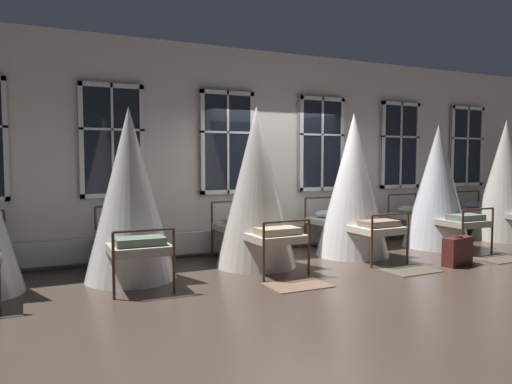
{
  "coord_description": "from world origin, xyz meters",
  "views": [
    {
      "loc": [
        -4.18,
        -6.57,
        1.65
      ],
      "look_at": [
        -0.93,
        0.15,
        1.14
      ],
      "focal_mm": 34.2,
      "sensor_mm": 36.0,
      "label": 1
    }
  ],
  "objects_px": {
    "cot_second": "(130,196)",
    "cot_third": "(256,189)",
    "cot_fifth": "(437,188)",
    "cot_sixth": "(505,181)",
    "cot_fourth": "(353,187)",
    "suitcase_dark": "(457,251)"
  },
  "relations": [
    {
      "from": "cot_second",
      "to": "cot_sixth",
      "type": "distance_m",
      "value": 7.62
    },
    {
      "from": "cot_fourth",
      "to": "cot_sixth",
      "type": "xyz_separation_m",
      "value": [
        3.85,
        0.03,
        0.02
      ]
    },
    {
      "from": "cot_third",
      "to": "cot_fourth",
      "type": "relative_size",
      "value": 1.01
    },
    {
      "from": "cot_second",
      "to": "cot_fifth",
      "type": "distance_m",
      "value": 5.7
    },
    {
      "from": "cot_second",
      "to": "suitcase_dark",
      "type": "distance_m",
      "value": 5.01
    },
    {
      "from": "cot_second",
      "to": "cot_fifth",
      "type": "relative_size",
      "value": 1.03
    },
    {
      "from": "suitcase_dark",
      "to": "cot_third",
      "type": "bearing_deg",
      "value": 143.05
    },
    {
      "from": "cot_fourth",
      "to": "cot_sixth",
      "type": "bearing_deg",
      "value": -90.79
    },
    {
      "from": "cot_second",
      "to": "cot_third",
      "type": "height_order",
      "value": "cot_third"
    },
    {
      "from": "cot_second",
      "to": "cot_sixth",
      "type": "bearing_deg",
      "value": -87.98
    },
    {
      "from": "cot_fifth",
      "to": "cot_sixth",
      "type": "distance_m",
      "value": 1.93
    },
    {
      "from": "cot_fourth",
      "to": "suitcase_dark",
      "type": "xyz_separation_m",
      "value": [
        0.97,
        -1.38,
        -0.95
      ]
    },
    {
      "from": "cot_second",
      "to": "cot_fourth",
      "type": "bearing_deg",
      "value": -87.94
    },
    {
      "from": "cot_third",
      "to": "cot_fourth",
      "type": "distance_m",
      "value": 1.85
    },
    {
      "from": "cot_fourth",
      "to": "cot_fifth",
      "type": "distance_m",
      "value": 1.93
    },
    {
      "from": "suitcase_dark",
      "to": "cot_sixth",
      "type": "bearing_deg",
      "value": 14.63
    },
    {
      "from": "cot_sixth",
      "to": "cot_fourth",
      "type": "bearing_deg",
      "value": 91.07
    },
    {
      "from": "cot_sixth",
      "to": "cot_second",
      "type": "bearing_deg",
      "value": 91.1
    },
    {
      "from": "cot_fourth",
      "to": "cot_third",
      "type": "bearing_deg",
      "value": 89.63
    },
    {
      "from": "cot_second",
      "to": "cot_third",
      "type": "relative_size",
      "value": 0.96
    },
    {
      "from": "cot_fifth",
      "to": "cot_sixth",
      "type": "xyz_separation_m",
      "value": [
        1.92,
        0.05,
        0.08
      ]
    },
    {
      "from": "cot_fifth",
      "to": "cot_sixth",
      "type": "relative_size",
      "value": 0.94
    }
  ]
}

